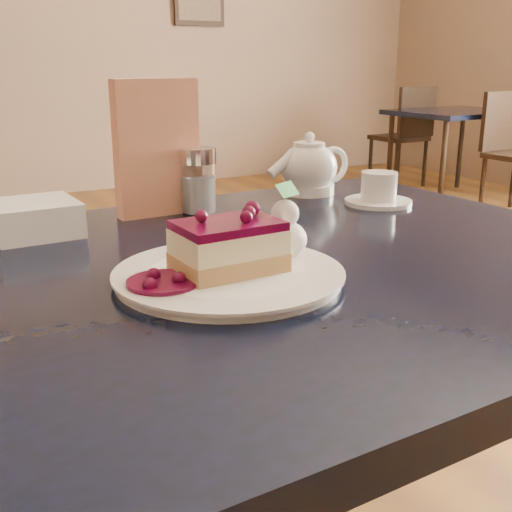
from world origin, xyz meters
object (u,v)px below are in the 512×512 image
main_table (211,328)px  dessert_plate (229,276)px  cheesecake_slice (228,247)px  tea_set (322,173)px  bg_table_far_right (449,190)px

main_table → dessert_plate: dessert_plate is taller
cheesecake_slice → tea_set: tea_set is taller
tea_set → dessert_plate: bearing=-136.2°
cheesecake_slice → tea_set: size_ratio=0.49×
main_table → dessert_plate: (0.00, -0.05, 0.09)m
bg_table_far_right → main_table: bearing=-141.6°
dessert_plate → tea_set: bearing=43.8°
bg_table_far_right → tea_set: bearing=-141.4°
tea_set → bg_table_far_right: tea_set is taller
cheesecake_slice → tea_set: 0.54m
tea_set → main_table: bearing=-140.6°
main_table → cheesecake_slice: (0.00, -0.05, 0.13)m
dessert_plate → cheesecake_slice: (0.00, 0.00, 0.04)m
bg_table_far_right → cheesecake_slice: bearing=-141.1°
cheesecake_slice → tea_set: (0.39, 0.38, 0.00)m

